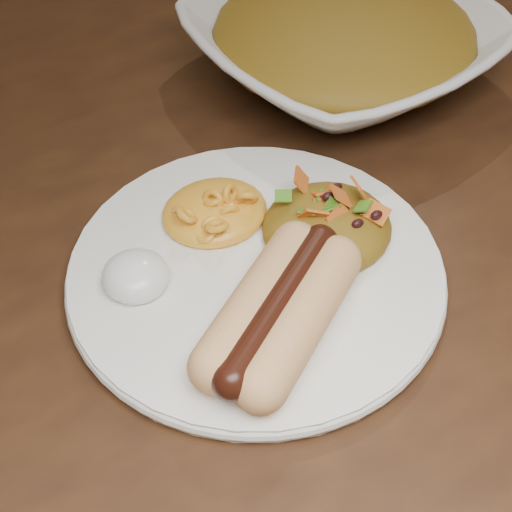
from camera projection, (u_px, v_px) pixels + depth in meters
name	position (u px, v px, depth m)	size (l,w,h in m)	color
table	(115.00, 395.00, 0.59)	(1.60, 0.90, 0.75)	#3B2211
plate	(256.00, 272.00, 0.54)	(0.26, 0.26, 0.01)	white
hotdog	(279.00, 310.00, 0.49)	(0.12, 0.12, 0.03)	#DEA97B
mac_and_cheese	(214.00, 201.00, 0.56)	(0.08, 0.07, 0.03)	gold
sour_cream	(135.00, 270.00, 0.52)	(0.05, 0.05, 0.03)	white
taco_salad	(328.00, 218.00, 0.55)	(0.09, 0.09, 0.04)	#993917
serving_bowl	(343.00, 47.00, 0.69)	(0.26, 0.26, 0.06)	silver
bowl_filling	(344.00, 28.00, 0.68)	(0.23, 0.23, 0.06)	#993917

